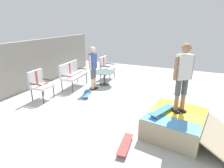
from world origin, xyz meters
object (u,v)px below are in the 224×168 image
Objects in this scene: skate_ramp at (176,124)px; skateboard_on_ramp at (162,110)px; person_watching at (93,65)px; skateboard_spare at (125,144)px; patio_chair_by_wall at (39,82)px; skateboard_by_bench at (86,93)px; patio_table at (104,75)px; patio_bench at (72,73)px; patio_chair_near_house at (105,65)px; person_skater at (183,74)px.

skate_ramp is 2.65× the size of skateboard_on_ramp.
person_watching is 3.90m from skateboard_spare.
skateboard_by_bench is (0.90, -1.30, -0.53)m from patio_chair_by_wall.
skateboard_spare is 1.00× the size of skateboard_on_ramp.
skateboard_by_bench is at bearing 177.77° from patio_table.
patio_chair_by_wall is (0.31, 4.55, 0.35)m from skate_ramp.
person_watching is (0.13, -0.92, 0.37)m from patio_bench.
patio_bench is 1.52m from patio_chair_by_wall.
person_watching is (-1.57, -0.23, 0.37)m from patio_chair_near_house.
patio_chair_near_house and patio_chair_by_wall have the same top height.
person_skater is 1.99× the size of skateboard_on_ramp.
skate_ramp is at bearing -93.90° from patio_chair_by_wall.
patio_table is at bearing 32.05° from skateboard_spare.
skateboard_spare is (-2.81, -3.32, -0.53)m from patio_bench.
skateboard_spare is 1.17m from skateboard_on_ramp.
skateboard_on_ramp is (-0.28, 0.35, -0.85)m from person_skater.
skateboard_spare is at bearing -140.64° from person_watching.
patio_chair_near_house is 1.26× the size of skateboard_by_bench.
patio_table is 1.10× the size of skateboard_spare.
person_watching reaches higher than patio_table.
patio_table is at bearing -53.11° from patio_bench.
patio_bench is 1.26× the size of patio_chair_near_house.
skateboard_by_bench is (-0.59, -1.01, -0.53)m from patio_bench.
patio_chair_near_house is at bearing 46.80° from person_skater.
patio_table is 0.53× the size of person_watching.
patio_chair_by_wall is 1.13× the size of patio_table.
skateboard_by_bench is (1.21, 3.24, -0.18)m from skate_ramp.
person_skater reaches higher than skateboard_by_bench.
skateboard_on_ramp is (-0.14, 0.35, 0.35)m from skate_ramp.
skateboard_by_bench and skateboard_spare have the same top height.
person_watching reaches higher than patio_chair_near_house.
skateboard_by_bench is 0.99× the size of skateboard_spare.
patio_chair_by_wall reaches higher than skateboard_on_ramp.
skate_ramp is 3.46m from skateboard_by_bench.
skate_ramp is 2.40× the size of patio_table.
person_skater is at bearing -39.33° from skateboard_spare.
person_skater is at bearing -51.82° from skateboard_on_ramp.
person_watching is 1.15m from skateboard_by_bench.
skate_ramp is 0.51m from skateboard_on_ramp.
skate_ramp is at bearing -110.46° from skateboard_by_bench.
skateboard_by_bench is at bearing 71.74° from person_skater.
patio_bench and patio_chair_by_wall have the same top height.
skateboard_on_ramp is at bearing -34.03° from skateboard_spare.
patio_bench is 1.43× the size of patio_table.
patio_chair_by_wall is 4.22m from skateboard_on_ramp.
patio_table is at bearing 52.36° from person_skater.
patio_bench is 0.76× the size of person_watching.
person_skater reaches higher than patio_bench.
patio_table is 0.55× the size of person_skater.
person_watching is at bearing -36.83° from patio_chair_by_wall.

